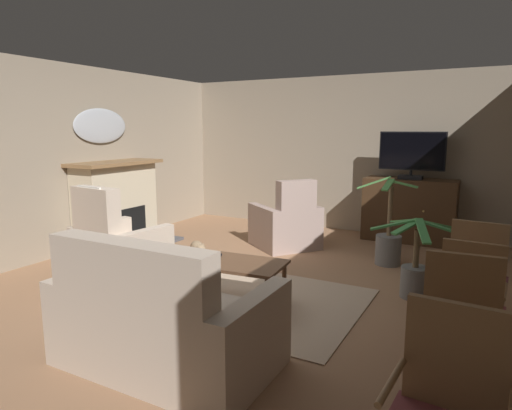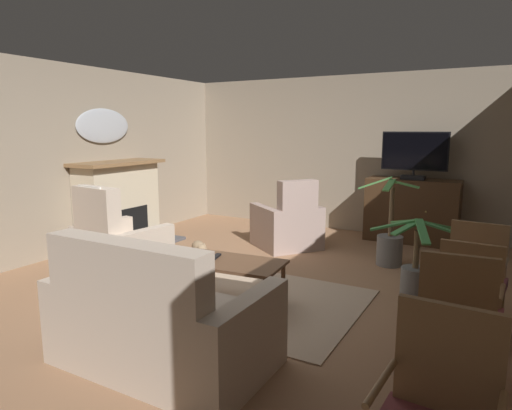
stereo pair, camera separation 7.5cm
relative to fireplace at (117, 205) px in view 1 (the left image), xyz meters
The scene contains 19 objects.
ground_plane 2.69m from the fireplace, 14.72° to the right, with size 6.20×7.20×0.04m, color #936B4C.
wall_back 3.75m from the fireplace, 46.75° to the left, with size 6.20×0.10×2.62m, color gray.
wall_left 1.02m from the fireplace, 116.16° to the right, with size 0.10×7.20×2.62m, color gray.
rug_central 2.91m from the fireplace, 19.93° to the right, with size 2.52×1.76×0.01m, color tan.
fireplace is the anchor object (origin of this frame).
wall_mirror_oval 1.20m from the fireplace, behind, with size 0.06×0.99×0.51m, color #B2B7BF.
tv_cabinet 4.47m from the fireplace, 31.46° to the left, with size 1.36×0.55×0.98m.
television 4.51m from the fireplace, 30.88° to the left, with size 0.96×0.20×0.72m.
coffee_table 2.96m from the fireplace, 24.08° to the right, with size 1.17×0.67×0.46m.
tv_remote 2.80m from the fireplace, 24.56° to the right, with size 0.17×0.05×0.02m, color black.
sofa_floral 3.78m from the fireplace, 39.95° to the right, with size 1.59×0.93×1.02m.
armchair_in_far_corner 1.72m from the fireplace, 44.61° to the right, with size 0.98×0.91×1.14m.
armchair_angled_to_table 2.55m from the fireplace, 25.29° to the left, with size 1.17×1.17×1.03m.
side_chair_nearest_door 5.31m from the fireplace, 24.32° to the right, with size 0.49×0.48×1.04m.
side_chair_far_end 5.06m from the fireplace, 16.39° to the right, with size 0.49×0.45×0.94m.
side_chair_mid_row 4.90m from the fireplace, ahead, with size 0.55×0.54×0.95m.
potted_plant_leafy_by_curtain 4.31m from the fireplace, ahead, with size 0.94×0.87×0.85m.
potted_plant_on_hearth_side 3.93m from the fireplace, 13.89° to the left, with size 0.75×0.62×1.15m.
cat 1.45m from the fireplace, ahead, with size 0.50×0.49×0.20m.
Camera 1 is at (2.41, -4.12, 1.75)m, focal length 31.20 mm.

